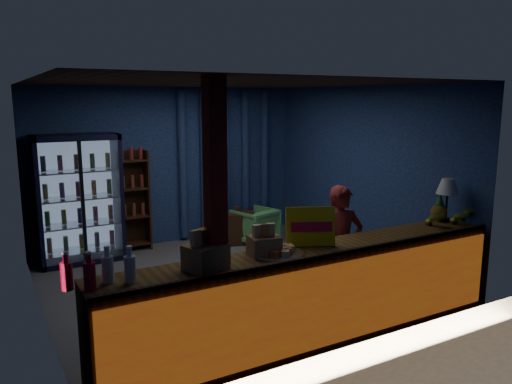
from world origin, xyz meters
The scene contains 19 objects.
ground centered at (0.00, 0.00, 0.00)m, with size 4.60×4.60×0.00m, color #515154.
room_walls centered at (0.00, 0.00, 1.57)m, with size 4.60×4.60×4.60m.
counter centered at (0.00, -1.91, 0.48)m, with size 4.40×0.57×0.99m.
support_post centered at (-1.05, -1.90, 1.30)m, with size 0.16×0.16×2.60m, color maroon.
beverage_cooler centered at (-1.55, 1.92, 0.93)m, with size 1.20×0.62×1.90m.
bottle_shelf centered at (-0.70, 2.06, 0.79)m, with size 0.50×0.28×1.60m.
curtain_folds centered at (1.00, 2.14, 1.30)m, with size 1.74×0.14×2.50m.
framed_picture centered at (0.85, 2.10, 1.75)m, with size 0.36×0.04×0.28m.
shopkeeper centered at (0.76, -1.39, 0.72)m, with size 0.52×0.34×1.44m, color maroon.
green_chair centered at (1.20, 1.42, 0.29)m, with size 0.63×0.65×0.59m, color #60C167.
side_table centered at (0.93, 1.54, 0.26)m, with size 0.67×0.56×0.63m.
yellow_sign centered at (0.04, -1.78, 1.15)m, with size 0.49×0.30×0.39m.
soda_bottles centered at (-2.05, -1.87, 1.07)m, with size 0.56×0.17×0.30m.
snack_box_left centered at (-1.15, -1.91, 1.08)m, with size 0.40×0.37×0.35m.
snack_box_centre centered at (-0.52, -1.82, 1.06)m, with size 0.31×0.27×0.30m.
pastry_tray centered at (-0.40, -1.89, 0.98)m, with size 0.49×0.49×0.08m.
banana_bunches centered at (2.01, -1.87, 1.04)m, with size 0.85×0.32×0.19m.
table_lamp centered at (2.05, -1.76, 1.36)m, with size 0.27×0.27×0.52m.
pineapple centered at (1.98, -1.71, 1.09)m, with size 0.20×0.20×0.34m.
Camera 1 is at (-2.80, -5.73, 2.40)m, focal length 35.00 mm.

